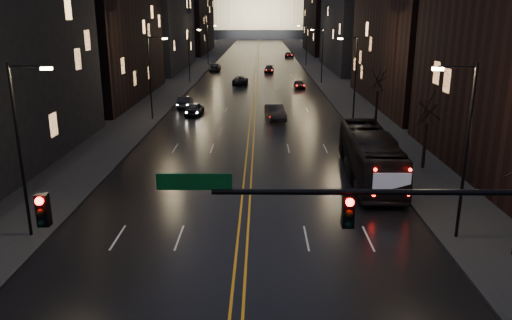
{
  "coord_description": "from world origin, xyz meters",
  "views": [
    {
      "loc": [
        0.93,
        -13.64,
        11.16
      ],
      "look_at": [
        0.66,
        13.26,
        3.28
      ],
      "focal_mm": 35.0,
      "sensor_mm": 36.0,
      "label": 1
    }
  ],
  "objects_px": {
    "oncoming_car_a": "(194,109)",
    "receding_car_a": "(275,112)",
    "oncoming_car_b": "(185,102)",
    "bus": "(370,156)",
    "traffic_signal": "(429,227)"
  },
  "relations": [
    {
      "from": "oncoming_car_b",
      "to": "receding_car_a",
      "type": "height_order",
      "value": "receding_car_a"
    },
    {
      "from": "oncoming_car_a",
      "to": "oncoming_car_b",
      "type": "bearing_deg",
      "value": -66.86
    },
    {
      "from": "oncoming_car_a",
      "to": "receding_car_a",
      "type": "xyz_separation_m",
      "value": [
        9.26,
        -2.58,
        0.07
      ]
    },
    {
      "from": "oncoming_car_b",
      "to": "receding_car_a",
      "type": "xyz_separation_m",
      "value": [
        11.0,
        -7.25,
        0.1
      ]
    },
    {
      "from": "bus",
      "to": "oncoming_car_b",
      "type": "relative_size",
      "value": 2.76
    },
    {
      "from": "oncoming_car_a",
      "to": "traffic_signal",
      "type": "bearing_deg",
      "value": 109.14
    },
    {
      "from": "oncoming_car_a",
      "to": "oncoming_car_b",
      "type": "relative_size",
      "value": 1.01
    },
    {
      "from": "bus",
      "to": "oncoming_car_a",
      "type": "bearing_deg",
      "value": 125.73
    },
    {
      "from": "bus",
      "to": "oncoming_car_a",
      "type": "distance_m",
      "value": 27.72
    },
    {
      "from": "traffic_signal",
      "to": "receding_car_a",
      "type": "distance_m",
      "value": 40.59
    },
    {
      "from": "traffic_signal",
      "to": "bus",
      "type": "bearing_deg",
      "value": 82.49
    },
    {
      "from": "traffic_signal",
      "to": "receding_car_a",
      "type": "height_order",
      "value": "traffic_signal"
    },
    {
      "from": "traffic_signal",
      "to": "oncoming_car_a",
      "type": "xyz_separation_m",
      "value": [
        -12.66,
        42.8,
        -4.34
      ]
    },
    {
      "from": "oncoming_car_a",
      "to": "receding_car_a",
      "type": "height_order",
      "value": "receding_car_a"
    },
    {
      "from": "oncoming_car_a",
      "to": "receding_car_a",
      "type": "distance_m",
      "value": 9.61
    }
  ]
}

